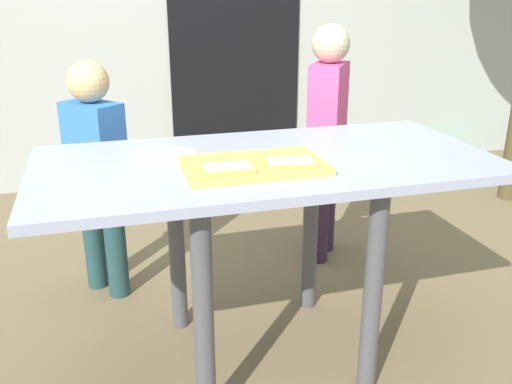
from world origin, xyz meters
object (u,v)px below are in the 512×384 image
Objects in this scene: child_left at (97,166)px; cutting_board at (254,166)px; dining_table at (266,190)px; garden_hose_coil at (474,162)px; child_right at (327,129)px; pizza_slice_near_right at (290,163)px; pizza_slice_near_left at (228,168)px; plate_white_left at (165,156)px.

cutting_board is at bearing -57.58° from child_left.
dining_table is 2.97m from garden_hose_coil.
child_left is 0.90× the size of child_right.
child_left is at bearing 125.49° from pizza_slice_near_right.
pizza_slice_near_left is 0.90m from child_left.
pizza_slice_near_left is at bearing -136.70° from dining_table.
garden_hose_coil is (2.79, 1.20, -0.57)m from child_left.
garden_hose_coil is at bearing 33.10° from child_right.
child_left is 2.35× the size of garden_hose_coil.
garden_hose_coil is at bearing 39.83° from cutting_board.
child_left is (-0.37, 0.80, -0.20)m from pizza_slice_near_left.
child_left is at bearing 122.42° from cutting_board.
cutting_board is at bearing 149.93° from pizza_slice_near_right.
dining_table is at bearing -49.94° from child_left.
garden_hose_coil is at bearing 23.21° from child_left.
plate_white_left is at bearing 119.96° from pizza_slice_near_left.
child_right is (1.05, 0.06, 0.07)m from child_left.
cutting_board is 2.77× the size of pizza_slice_near_left.
plate_white_left is at bearing 161.75° from dining_table.
pizza_slice_near_left is 0.14× the size of child_right.
child_left reaches higher than pizza_slice_near_right.
child_right is at bearing 60.52° from pizza_slice_near_right.
cutting_board is 0.11m from pizza_slice_near_left.
cutting_board is 0.11m from pizza_slice_near_right.
pizza_slice_near_left is (-0.17, -0.16, 0.14)m from dining_table.
cutting_board is (-0.07, -0.10, 0.12)m from dining_table.
child_left is at bearing -176.49° from child_right.
garden_hose_coil is (2.56, 1.73, -0.75)m from plate_white_left.
garden_hose_coil is at bearing 39.55° from pizza_slice_near_left.
garden_hose_coil is at bearing 34.05° from plate_white_left.
plate_white_left is 0.21× the size of child_left.
child_left is (-0.54, 0.64, -0.07)m from dining_table.
child_right is 2.62× the size of garden_hose_coil.
pizza_slice_near_right and pizza_slice_near_left have the same top height.
pizza_slice_near_right is 1.00m from child_left.
cutting_board is 1.00m from child_right.
dining_table is 1.31× the size of child_right.
child_left is (-0.22, 0.54, -0.18)m from plate_white_left.
child_right is at bearing 53.96° from cutting_board.
cutting_board is 0.32m from plate_white_left.
pizza_slice_near_right is 0.78× the size of plate_white_left.
pizza_slice_near_left is (-0.19, -0.00, 0.00)m from pizza_slice_near_right.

